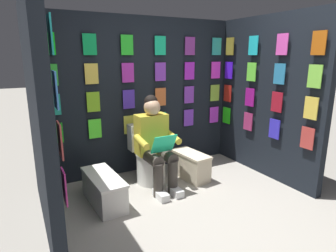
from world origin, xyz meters
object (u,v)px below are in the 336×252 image
object	(u,v)px
toilet	(148,158)
comic_longbox_near	(191,165)
comic_longbox_far	(104,189)
person_reading	(156,143)

from	to	relation	value
toilet	comic_longbox_near	size ratio (longest dim) A/B	1.25
comic_longbox_near	comic_longbox_far	distance (m)	1.27
comic_longbox_far	person_reading	bearing A→B (deg)	-174.06
comic_longbox_near	person_reading	bearing A→B (deg)	-5.08
comic_longbox_far	comic_longbox_near	bearing A→B (deg)	-177.28
toilet	person_reading	size ratio (longest dim) A/B	0.65
toilet	comic_longbox_near	world-z (taller)	toilet
person_reading	comic_longbox_far	xyz separation A→B (m)	(0.72, 0.12, -0.43)
toilet	comic_longbox_far	xyz separation A→B (m)	(0.72, 0.34, -0.15)
person_reading	comic_longbox_near	size ratio (longest dim) A/B	1.92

